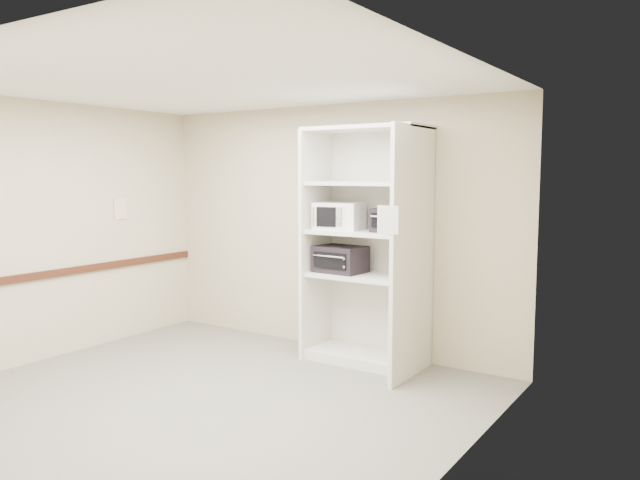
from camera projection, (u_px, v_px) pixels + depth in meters
The scene contains 12 objects.
floor at pixel (207, 399), 5.41m from camera, with size 4.50×4.00×0.01m, color #6A665B.
ceiling at pixel (201, 82), 5.13m from camera, with size 4.50×4.00×0.01m, color white.
wall_back at pixel (330, 228), 6.93m from camera, with size 4.50×0.02×2.70m, color #C1B393.
wall_left at pixel (46, 231), 6.50m from camera, with size 0.02×4.00×2.70m, color #C1B393.
wall_right at pixel (459, 266), 4.04m from camera, with size 0.02×4.00×2.70m, color #C1B393.
shelving_unit at pixel (370, 254), 6.35m from camera, with size 1.24×0.92×2.42m.
microwave at pixel (339, 216), 6.48m from camera, with size 0.47×0.36×0.28m, color white.
toaster_oven_upper at pixel (396, 220), 6.13m from camera, with size 0.42×0.31×0.24m, color black.
toaster_oven_lower at pixel (341, 259), 6.52m from camera, with size 0.50×0.37×0.28m, color black.
paper_sign at pixel (388, 220), 5.50m from camera, with size 0.19×0.01×0.25m, color white.
chair_rail at pixel (49, 274), 6.53m from camera, with size 0.04×3.98×0.08m, color #39190E.
wall_poster at pixel (120, 209), 7.26m from camera, with size 0.01×0.17×0.24m, color white.
Camera 1 is at (3.69, -3.84, 1.94)m, focal length 35.00 mm.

